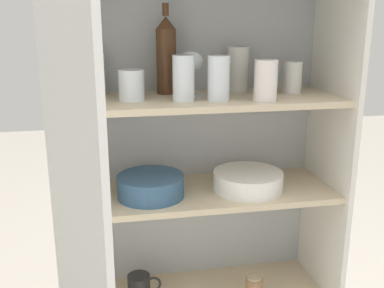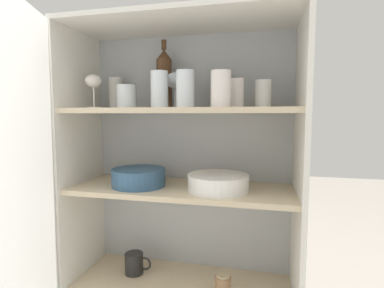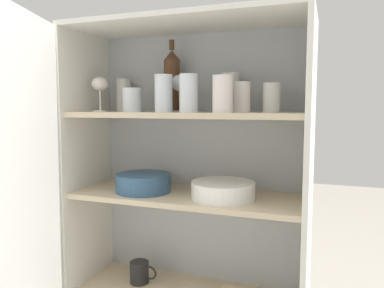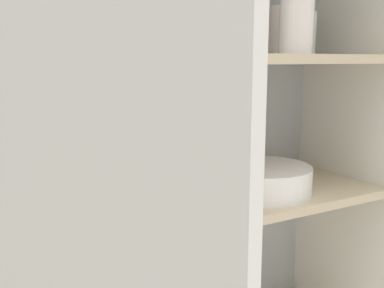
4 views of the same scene
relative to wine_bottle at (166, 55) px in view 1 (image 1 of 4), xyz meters
The scene contains 21 objects.
cupboard_back_panel 0.49m from the wine_bottle, 35.22° to the left, with size 0.91×0.02×1.32m, color #B2B7BC.
cupboard_side_left 0.59m from the wine_bottle, 164.42° to the right, with size 0.02×0.35×1.32m, color white.
cupboard_side_right 0.73m from the wine_bottle, ahead, with size 0.02×0.35×1.32m, color white.
shelf_board_middle 0.47m from the wine_bottle, 43.68° to the right, with size 0.88×0.32×0.02m, color beige.
shelf_board_upper 0.19m from the wine_bottle, 43.68° to the right, with size 0.88×0.32×0.02m, color beige.
cupboard_door 0.73m from the wine_bottle, 119.89° to the right, with size 0.16×0.44×1.32m.
tumbler_glass_0 0.22m from the wine_bottle, 50.57° to the right, with size 0.07×0.07×0.14m.
tumbler_glass_1 0.34m from the wine_bottle, 17.34° to the right, with size 0.06×0.06×0.11m.
tumbler_glass_2 0.16m from the wine_bottle, 78.33° to the right, with size 0.07×0.07×0.14m.
tumbler_glass_3 0.34m from the wine_bottle, 36.59° to the right, with size 0.07×0.07×0.12m.
tumbler_glass_4 0.25m from the wine_bottle, ahead, with size 0.08×0.08×0.15m.
tumbler_glass_5 0.42m from the wine_bottle, ahead, with size 0.06×0.06×0.10m.
tumbler_glass_6 0.18m from the wine_bottle, 137.98° to the right, with size 0.08×0.08×0.09m.
tumbler_glass_7 0.24m from the wine_bottle, behind, with size 0.06×0.06×0.14m.
wine_glass_0 0.10m from the wine_bottle, 46.32° to the right, with size 0.08×0.08×0.14m.
wine_glass_1 0.29m from the wine_bottle, 155.67° to the right, with size 0.07×0.07×0.14m.
wine_bottle is the anchor object (origin of this frame).
plate_stack_white 0.50m from the wine_bottle, 25.78° to the right, with size 0.23×0.23×0.06m.
mixing_bowl_large 0.43m from the wine_bottle, 121.42° to the right, with size 0.22×0.22×0.07m.
coffee_mug_primary 0.81m from the wine_bottle, 146.29° to the right, with size 0.12×0.08×0.09m.
storage_jar 0.86m from the wine_bottle, 28.62° to the right, with size 0.06×0.06×0.09m.
Camera 1 is at (-0.30, -1.22, 1.25)m, focal length 42.00 mm.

